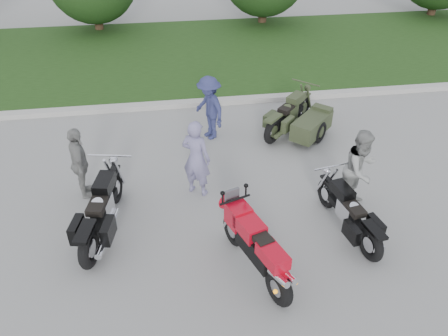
{
  "coord_description": "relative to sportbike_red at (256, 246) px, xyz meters",
  "views": [
    {
      "loc": [
        -0.55,
        -5.54,
        5.7
      ],
      "look_at": [
        0.51,
        1.52,
        0.8
      ],
      "focal_mm": 35.0,
      "sensor_mm": 36.0,
      "label": 1
    }
  ],
  "objects": [
    {
      "name": "person_grey",
      "position": [
        2.38,
        1.5,
        0.26
      ],
      "size": [
        1.04,
        0.97,
        1.7
      ],
      "primitive_type": "imported",
      "rotation": [
        0.0,
        0.0,
        0.53
      ],
      "color": "gray",
      "rests_on": "ground"
    },
    {
      "name": "person_denim",
      "position": [
        -0.21,
        4.65,
        0.23
      ],
      "size": [
        1.01,
        1.22,
        1.64
      ],
      "primitive_type": "imported",
      "rotation": [
        0.0,
        0.0,
        -1.12
      ],
      "color": "navy",
      "rests_on": "ground"
    },
    {
      "name": "cruiser_left",
      "position": [
        -2.61,
        1.37,
        -0.1
      ],
      "size": [
        0.66,
        2.46,
        0.95
      ],
      "rotation": [
        0.0,
        0.0,
        -0.2
      ],
      "color": "black",
      "rests_on": "ground"
    },
    {
      "name": "cruiser_sidecar",
      "position": [
        2.1,
        4.35,
        -0.17
      ],
      "size": [
        1.96,
        2.08,
        0.89
      ],
      "rotation": [
        0.0,
        0.0,
        -0.77
      ],
      "color": "black",
      "rests_on": "ground"
    },
    {
      "name": "person_stripe",
      "position": [
        -0.75,
        2.38,
        0.26
      ],
      "size": [
        0.74,
        0.68,
        1.7
      ],
      "primitive_type": "imported",
      "rotation": [
        0.0,
        0.0,
        2.57
      ],
      "color": "#7F79A5",
      "rests_on": "ground"
    },
    {
      "name": "ground",
      "position": [
        -0.74,
        0.51,
        -0.59
      ],
      "size": [
        80.0,
        80.0,
        0.0
      ],
      "primitive_type": "plane",
      "color": "gray",
      "rests_on": "ground"
    },
    {
      "name": "grass_strip",
      "position": [
        -0.74,
        10.66,
        -0.52
      ],
      "size": [
        60.0,
        8.0,
        0.14
      ],
      "primitive_type": "cube",
      "color": "#2A501B",
      "rests_on": "ground"
    },
    {
      "name": "sportbike_red",
      "position": [
        0.0,
        0.0,
        0.0
      ],
      "size": [
        0.88,
        2.05,
        1.01
      ],
      "rotation": [
        0.0,
        0.0,
        0.34
      ],
      "color": "black",
      "rests_on": "ground"
    },
    {
      "name": "cruiser_right",
      "position": [
        1.94,
        0.69,
        -0.17
      ],
      "size": [
        0.6,
        2.14,
        0.83
      ],
      "rotation": [
        0.0,
        0.0,
        0.17
      ],
      "color": "black",
      "rests_on": "ground"
    },
    {
      "name": "curb",
      "position": [
        -0.74,
        6.51,
        -0.52
      ],
      "size": [
        60.0,
        0.3,
        0.15
      ],
      "primitive_type": "cube",
      "color": "#B3B1A9",
      "rests_on": "ground"
    },
    {
      "name": "person_back",
      "position": [
        -3.09,
        2.63,
        0.2
      ],
      "size": [
        0.57,
        0.99,
        1.58
      ],
      "primitive_type": "imported",
      "rotation": [
        0.0,
        0.0,
        1.78
      ],
      "color": "gray",
      "rests_on": "ground"
    }
  ]
}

